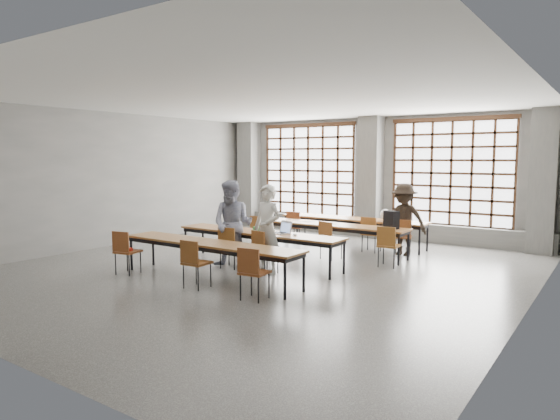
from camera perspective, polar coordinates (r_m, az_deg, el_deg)
The scene contains 39 objects.
floor at distance 10.51m, azimuth -1.80°, elevation -6.75°, with size 11.00×11.00×0.00m, color #474745.
ceiling at distance 10.32m, azimuth -1.87°, elevation 12.57°, with size 11.00×11.00×0.00m, color silver.
wall_back at distance 15.04m, azimuth 10.75°, elevation 3.73°, with size 10.00×10.00×0.00m, color #5E5E5B.
wall_left at distance 13.84m, azimuth -18.75°, elevation 3.33°, with size 11.00×11.00×0.00m, color #5E5E5B.
wall_right at distance 8.33m, azimuth 27.01°, elevation 1.43°, with size 11.00×11.00×0.00m, color #5E5E5B.
column_left at distance 17.14m, azimuth -3.55°, elevation 4.09°, with size 0.60×0.55×3.50m, color #545451.
column_mid at distance 14.79m, azimuth 10.31°, elevation 3.70°, with size 0.60×0.55×3.50m, color #545451.
column_right at distance 13.57m, azimuth 27.91°, elevation 2.90°, with size 0.60×0.55×3.50m, color #545451.
window_left at distance 16.02m, azimuth 3.25°, elevation 4.49°, with size 3.32×0.12×3.00m.
window_right at distance 14.20m, azimuth 18.98°, elevation 3.98°, with size 3.32×0.12×3.00m.
sill_ledge at distance 14.99m, azimuth 10.33°, elevation -2.03°, with size 9.80×0.35×0.50m, color #545451.
desk_row_a at distance 13.32m, azimuth 8.27°, elevation -1.20°, with size 4.00×0.70×0.73m.
desk_row_b at distance 12.14m, azimuth 5.47°, elevation -1.86°, with size 4.00×0.70×0.73m.
desk_row_c at distance 10.79m, azimuth -2.47°, elevation -2.82°, with size 4.00×0.70×0.73m.
desk_row_d at distance 9.54m, azimuth -8.05°, elevation -4.04°, with size 4.00×0.70×0.73m.
chair_back_left at distance 13.48m, azimuth 1.75°, elevation -1.60°, with size 0.45×0.46×0.88m.
chair_back_mid at distance 12.44m, azimuth 10.27°, elevation -2.34°, with size 0.43×0.43×0.88m.
chair_back_right at distance 12.13m, azimuth 13.82°, elevation -2.63°, with size 0.52×0.52×0.88m.
chair_mid_left at distance 12.49m, azimuth -2.34°, elevation -2.21°, with size 0.47×0.47×0.88m.
chair_mid_centre at distance 11.43m, azimuth 5.60°, elevation -3.00°, with size 0.50×0.50×0.88m.
chair_mid_right at distance 10.82m, azimuth 12.21°, elevation -3.62°, with size 0.45×0.46×0.88m.
chair_front_left at distance 10.51m, azimuth -5.80°, elevation -3.80°, with size 0.48×0.48×0.88m.
chair_front_right at distance 9.98m, azimuth -1.98°, elevation -4.30°, with size 0.51×0.51×0.88m.
chair_near_left at distance 10.38m, azimuth -17.30°, elevation -4.17°, with size 0.49×0.49×0.88m.
chair_near_mid at distance 8.98m, azimuth -9.81°, elevation -5.54°, with size 0.44×0.45×0.88m.
chair_near_right at distance 8.14m, azimuth -3.20°, elevation -6.66°, with size 0.46×0.47×0.88m.
student_male at distance 10.01m, azimuth -1.46°, elevation -2.19°, with size 0.65×0.43×1.79m, color silver.
student_female at distance 10.55m, azimuth -5.42°, elevation -1.62°, with size 0.90×0.70×1.85m, color #19204B.
student_back at distance 12.21m, azimuth 13.97°, elevation -1.06°, with size 1.11×0.64×1.71m, color black.
laptop_front at distance 10.53m, azimuth 0.35°, elevation -2.34°, with size 0.44×0.40×0.26m.
laptop_back at distance 12.88m, azimuth 13.79°, elevation -0.99°, with size 0.44×0.41×0.26m.
mouse at distance 10.22m, azimuth 1.71°, elevation -2.84°, with size 0.10×0.06×0.04m, color white.
green_box at distance 10.87m, azimuth -2.43°, elevation -2.17°, with size 0.25×0.09×0.09m, color #297F2F.
phone at distance 10.60m, azimuth -2.02°, elevation -2.59°, with size 0.13×0.06×0.01m, color black.
paper_sheet_a at distance 12.47m, azimuth 3.18°, elevation -1.33°, with size 0.30×0.21×0.00m, color silver.
paper_sheet_c at distance 12.08m, azimuth 5.89°, elevation -1.59°, with size 0.30×0.21×0.00m, color silver.
backpack at distance 11.46m, azimuth 12.60°, elevation -1.11°, with size 0.32×0.20×0.40m, color black.
plastic_bag at distance 12.97m, azimuth 11.94°, elevation -0.53°, with size 0.26×0.21×0.29m, color silver.
red_pouch at distance 10.44m, azimuth -17.00°, elevation -4.30°, with size 0.20×0.08×0.06m, color #B52516.
Camera 1 is at (6.10, -8.24, 2.32)m, focal length 32.00 mm.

